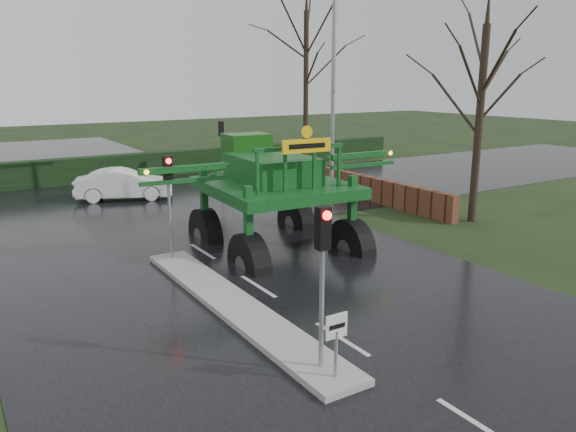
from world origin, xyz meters
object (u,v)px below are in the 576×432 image
crop_sprayer (244,185)px  white_sedan (125,200)px  keep_left_sign (336,335)px  traffic_signal_mid (168,185)px  traffic_signal_far (221,138)px  traffic_signal_near (323,253)px  street_light_right (328,77)px

crop_sprayer → white_sedan: crop_sprayer is taller
keep_left_sign → crop_sprayer: size_ratio=0.14×
traffic_signal_mid → traffic_signal_far: 14.75m
keep_left_sign → traffic_signal_near: (0.00, 0.49, 1.53)m
traffic_signal_mid → white_sedan: size_ratio=0.75×
traffic_signal_near → crop_sprayer: bearing=74.5°
traffic_signal_near → street_light_right: 16.46m
street_light_right → crop_sprayer: bearing=-141.5°
traffic_signal_far → white_sedan: 7.04m
keep_left_sign → traffic_signal_near: traffic_signal_near is taller
traffic_signal_near → traffic_signal_far: same height
traffic_signal_near → white_sedan: bearing=85.5°
traffic_signal_near → street_light_right: (9.49, 13.01, 3.40)m
traffic_signal_far → traffic_signal_mid: bearing=58.1°
traffic_signal_mid → street_light_right: (9.49, 4.51, 3.40)m
keep_left_sign → crop_sprayer: (1.95, 7.49, 1.57)m
street_light_right → white_sedan: bearing=142.3°
street_light_right → traffic_signal_mid: bearing=-154.6°
traffic_signal_mid → white_sedan: 11.09m
traffic_signal_mid → street_light_right: street_light_right is taller
crop_sprayer → white_sedan: bearing=95.3°
keep_left_sign → traffic_signal_mid: (0.00, 8.99, 1.53)m
traffic_signal_mid → traffic_signal_far: same height
traffic_signal_mid → crop_sprayer: crop_sprayer is taller
traffic_signal_mid → street_light_right: size_ratio=0.35×
keep_left_sign → crop_sprayer: 7.89m
traffic_signal_mid → traffic_signal_near: bearing=-90.0°
traffic_signal_mid → street_light_right: 11.05m
traffic_signal_near → traffic_signal_far: (7.80, 21.02, 0.00)m
white_sedan → crop_sprayer: bearing=-157.9°
keep_left_sign → traffic_signal_mid: bearing=90.0°
keep_left_sign → street_light_right: size_ratio=0.14×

